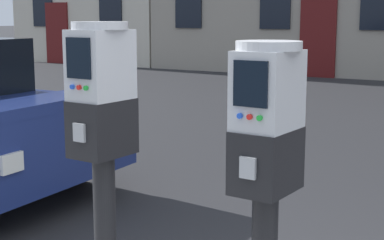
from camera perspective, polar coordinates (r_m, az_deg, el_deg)
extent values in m
cube|color=black|center=(2.36, -8.55, -0.72)|extent=(0.18, 0.25, 0.22)
cube|color=#A5A8AD|center=(2.27, -10.72, -1.20)|extent=(0.06, 0.02, 0.07)
cube|color=#B7BABF|center=(2.33, -8.70, 5.23)|extent=(0.18, 0.24, 0.27)
cube|color=black|center=(2.24, -10.80, 5.82)|extent=(0.12, 0.02, 0.15)
cylinder|color=blue|center=(2.28, -11.37, 3.13)|extent=(0.02, 0.01, 0.02)
cylinder|color=red|center=(2.25, -10.75, 3.07)|extent=(0.02, 0.01, 0.02)
cylinder|color=green|center=(2.23, -10.11, 3.02)|extent=(0.02, 0.01, 0.02)
cylinder|color=#B7BABF|center=(2.32, -8.80, 8.92)|extent=(0.23, 0.23, 0.03)
cube|color=black|center=(2.01, 7.11, -3.83)|extent=(0.18, 0.25, 0.21)
cube|color=#A5A8AD|center=(1.90, 5.34, -4.59)|extent=(0.06, 0.02, 0.07)
cube|color=#B7BABF|center=(1.96, 7.26, 2.85)|extent=(0.18, 0.24, 0.26)
cube|color=black|center=(1.86, 5.60, 3.45)|extent=(0.12, 0.02, 0.14)
cylinder|color=blue|center=(1.89, 4.59, 0.39)|extent=(0.02, 0.01, 0.02)
cylinder|color=red|center=(1.87, 5.51, 0.29)|extent=(0.02, 0.01, 0.02)
cylinder|color=green|center=(1.85, 6.46, 0.19)|extent=(0.02, 0.01, 0.02)
cylinder|color=#B7BABF|center=(1.95, 7.35, 7.06)|extent=(0.23, 0.23, 0.03)
cube|color=navy|center=(4.95, -13.37, 1.56)|extent=(0.52, 1.70, 0.10)
cube|color=white|center=(5.38, -6.59, -1.01)|extent=(0.05, 0.20, 0.14)
cube|color=white|center=(4.37, -16.86, -3.95)|extent=(0.05, 0.20, 0.14)
cylinder|color=black|center=(5.99, -11.51, -2.98)|extent=(0.65, 0.25, 0.64)
cube|color=black|center=(21.99, -14.09, 10.75)|extent=(0.90, 0.06, 1.60)
cube|color=black|center=(19.97, -7.81, 11.07)|extent=(0.90, 0.06, 1.60)
cube|color=#591414|center=(21.55, -12.75, 8.09)|extent=(1.00, 0.07, 2.10)
cube|color=black|center=(18.26, -0.35, 11.29)|extent=(0.90, 0.06, 1.60)
cube|color=black|center=(16.96, 7.96, 11.30)|extent=(0.90, 0.06, 1.60)
cube|color=#591414|center=(16.51, 11.92, 7.65)|extent=(1.00, 0.07, 2.10)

